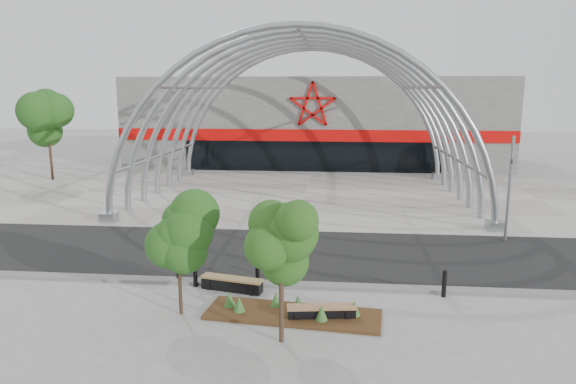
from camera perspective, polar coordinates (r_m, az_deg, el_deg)
The scene contains 18 objects.
ground at distance 19.01m, azimuth -1.15°, elevation -10.10°, with size 140.00×140.00×0.00m, color gray.
road at distance 22.28m, azimuth -0.12°, elevation -6.80°, with size 140.00×7.00×0.02m, color black.
forecourt at distance 33.85m, azimuth 1.83°, elevation -0.46°, with size 60.00×17.00×0.04m, color #9F998F.
kerb at distance 18.76m, azimuth -1.24°, elevation -10.21°, with size 60.00×0.50×0.12m, color slate.
arena_building at distance 51.15m, azimuth 3.14°, elevation 8.02°, with size 34.00×15.24×8.00m.
vault_canopy at distance 33.85m, azimuth 1.83°, elevation -0.47°, with size 20.80×15.80×20.36m.
planting_bed at distance 16.45m, azimuth 0.30°, elevation -13.11°, with size 5.59×2.24×0.58m.
signal_pole at distance 25.54m, azimuth 23.39°, elevation 0.52°, with size 0.21×0.70×4.90m.
street_tree_0 at distance 16.09m, azimuth -12.14°, elevation -4.67°, with size 1.58×1.58×3.59m.
street_tree_1 at distance 13.90m, azimuth -0.76°, elevation -5.73°, with size 1.69×1.69×3.99m.
bench_0 at distance 18.40m, azimuth -6.25°, elevation -10.14°, with size 2.30×0.99×0.47m.
bench_1 at distance 16.18m, azimuth 3.74°, elevation -13.26°, with size 2.16×0.75×0.44m.
bollard_0 at distance 18.84m, azimuth -10.27°, elevation -8.92°, with size 0.15×0.15×0.96m, color black.
bollard_1 at distance 19.48m, azimuth -12.07°, elevation -8.14°, with size 0.17×0.17×1.07m, color black.
bollard_2 at distance 18.74m, azimuth -3.40°, elevation -8.89°, with size 0.15×0.15×0.95m, color black.
bollard_3 at distance 18.77m, azimuth 0.25°, elevation -8.97°, with size 0.14×0.14×0.86m, color black.
bollard_4 at distance 18.46m, azimuth 16.97°, elevation -9.72°, with size 0.15×0.15×0.94m, color black.
bg_tree_0 at distance 43.62m, azimuth -25.17°, elevation 7.25°, with size 3.00×3.00×6.45m.
Camera 1 is at (2.04, -17.57, 6.95)m, focal length 32.00 mm.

